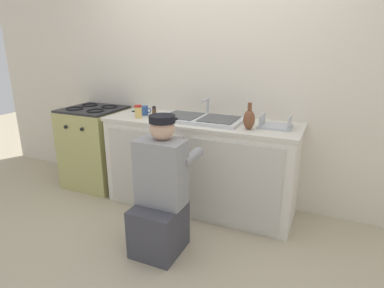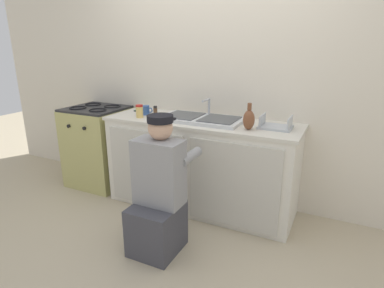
# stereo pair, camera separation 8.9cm
# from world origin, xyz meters

# --- Properties ---
(ground_plane) EXTENTS (12.00, 12.00, 0.00)m
(ground_plane) POSITION_xyz_m (0.00, 0.00, 0.00)
(ground_plane) COLOR tan
(back_wall) EXTENTS (6.00, 0.10, 2.50)m
(back_wall) POSITION_xyz_m (0.00, 0.65, 1.25)
(back_wall) COLOR beige
(back_wall) RESTS_ON ground_plane
(counter_cabinet) EXTENTS (1.86, 0.62, 0.88)m
(counter_cabinet) POSITION_xyz_m (0.00, 0.29, 0.44)
(counter_cabinet) COLOR silver
(counter_cabinet) RESTS_ON ground_plane
(countertop) EXTENTS (1.90, 0.62, 0.03)m
(countertop) POSITION_xyz_m (0.00, 0.30, 0.89)
(countertop) COLOR beige
(countertop) RESTS_ON counter_cabinet
(sink_double_basin) EXTENTS (0.80, 0.44, 0.19)m
(sink_double_basin) POSITION_xyz_m (0.00, 0.30, 0.93)
(sink_double_basin) COLOR silver
(sink_double_basin) RESTS_ON countertop
(stove_range) EXTENTS (0.64, 0.62, 0.93)m
(stove_range) POSITION_xyz_m (-1.32, 0.30, 0.46)
(stove_range) COLOR tan
(stove_range) RESTS_ON ground_plane
(plumber_person) EXTENTS (0.42, 0.61, 1.10)m
(plumber_person) POSITION_xyz_m (-0.00, -0.50, 0.46)
(plumber_person) COLOR #3F3F47
(plumber_person) RESTS_ON ground_plane
(spice_bottle_pepper) EXTENTS (0.04, 0.04, 0.10)m
(spice_bottle_pepper) POSITION_xyz_m (-0.50, 0.27, 0.96)
(spice_bottle_pepper) COLOR #513823
(spice_bottle_pepper) RESTS_ON countertop
(vase_decorative) EXTENTS (0.10, 0.10, 0.23)m
(vase_decorative) POSITION_xyz_m (0.51, 0.17, 1.00)
(vase_decorative) COLOR brown
(vase_decorative) RESTS_ON countertop
(coffee_mug) EXTENTS (0.13, 0.08, 0.09)m
(coffee_mug) POSITION_xyz_m (-0.62, 0.29, 0.95)
(coffee_mug) COLOR #335699
(coffee_mug) RESTS_ON countertop
(dish_rack_tray) EXTENTS (0.28, 0.22, 0.11)m
(dish_rack_tray) POSITION_xyz_m (0.71, 0.32, 0.93)
(dish_rack_tray) COLOR #B2B7BC
(dish_rack_tray) RESTS_ON countertop
(cell_phone) EXTENTS (0.07, 0.14, 0.01)m
(cell_phone) POSITION_xyz_m (-0.80, 0.44, 0.91)
(cell_phone) COLOR black
(cell_phone) RESTS_ON countertop
(condiment_jar) EXTENTS (0.07, 0.07, 0.13)m
(condiment_jar) POSITION_xyz_m (-0.60, 0.15, 0.97)
(condiment_jar) COLOR #DBB760
(condiment_jar) RESTS_ON countertop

